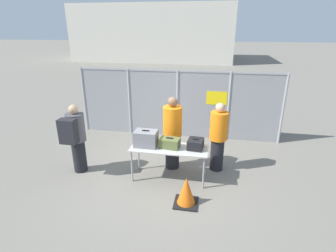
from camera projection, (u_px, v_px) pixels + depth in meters
The scene contains 12 objects.
ground_plane at pixel (162, 174), 6.19m from camera, with size 120.00×120.00×0.00m, color slate.
fence_section at pixel (178, 103), 8.00m from camera, with size 6.20×0.07×2.08m.
inspection_table at pixel (169, 150), 5.78m from camera, with size 1.70×0.66×0.78m.
suitcase_grey at pixel (146, 138), 5.78m from camera, with size 0.50×0.36×0.38m.
suitcase_olive at pixel (170, 143), 5.73m from camera, with size 0.46×0.33×0.24m.
suitcase_black at pixel (196, 144), 5.68m from camera, with size 0.36×0.39×0.23m.
traveler_hooded at pixel (75, 137), 5.98m from camera, with size 0.41×0.63×1.65m.
security_worker_near at pixel (172, 132), 6.20m from camera, with size 0.44×0.44×1.78m.
security_worker_far at pixel (218, 136), 6.12m from camera, with size 0.41×0.41×1.67m.
utility_trailer at pixel (210, 111), 9.39m from camera, with size 3.36×2.25×0.73m.
distant_hangar at pixel (157, 33), 27.45m from camera, with size 15.63×8.07×5.29m.
traffic_cone at pixel (186, 192), 5.07m from camera, with size 0.47×0.47×0.58m.
Camera 1 is at (1.10, -5.27, 3.26)m, focal length 28.00 mm.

